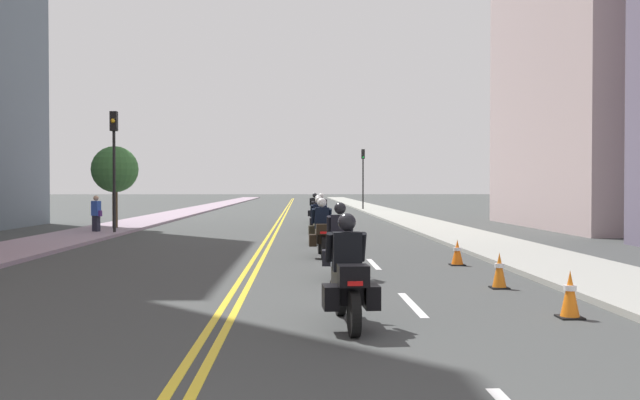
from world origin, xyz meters
The scene contains 21 objects.
ground_plane centered at (0.00, 48.00, 0.00)m, with size 264.00×264.00×0.00m, color #3E4140.
sidewalk_left centered at (-7.53, 48.00, 0.06)m, with size 2.93×144.00×0.12m, color #9C8797.
sidewalk_right centered at (7.53, 48.00, 0.06)m, with size 2.93×144.00×0.12m, color #9A9C93.
centreline_yellow_inner centered at (-0.12, 48.00, 0.00)m, with size 0.12×132.00×0.01m, color yellow.
centreline_yellow_outer centered at (0.12, 48.00, 0.00)m, with size 0.12×132.00×0.01m, color yellow.
lane_dashes_white centered at (3.03, 29.00, 0.00)m, with size 0.14×56.40×0.01m.
building_right_1 centered at (16.81, 29.47, 8.67)m, with size 9.03×14.05×17.34m.
motorcycle_0 centered at (1.82, 6.19, 0.65)m, with size 0.78×2.15×1.61m.
motorcycle_1 centered at (2.02, 11.27, 0.66)m, with size 0.78×2.22×1.64m.
motorcycle_2 centered at (1.77, 15.85, 0.67)m, with size 0.77×2.27×1.66m.
motorcycle_3 centered at (1.82, 20.28, 0.65)m, with size 0.78×2.18×1.64m.
motorcycle_4 centered at (1.93, 25.69, 0.67)m, with size 0.77×2.14×1.63m.
motorcycle_5 centered at (2.19, 29.84, 0.67)m, with size 0.77×2.21×1.67m.
motorcycle_6 centered at (1.98, 34.92, 0.66)m, with size 0.77×2.26×1.63m.
traffic_cone_0 centered at (5.11, 13.68, 0.32)m, with size 0.37×0.37×0.65m.
traffic_cone_1 centered at (5.21, 6.74, 0.36)m, with size 0.35×0.35×0.72m.
traffic_cone_2 centered at (5.03, 9.76, 0.35)m, with size 0.34×0.34×0.70m.
traffic_light_near centered at (-6.47, 24.89, 3.47)m, with size 0.28×0.38×5.07m.
traffic_light_far centered at (6.47, 54.03, 3.50)m, with size 0.28×0.38×5.14m.
pedestrian_2 centered at (-7.33, 25.34, 0.83)m, with size 0.50×0.38×1.62m.
street_tree_0 centered at (-7.28, 28.05, 2.76)m, with size 2.11×2.11×3.83m.
Camera 1 is at (1.15, -3.41, 1.98)m, focal length 38.46 mm.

